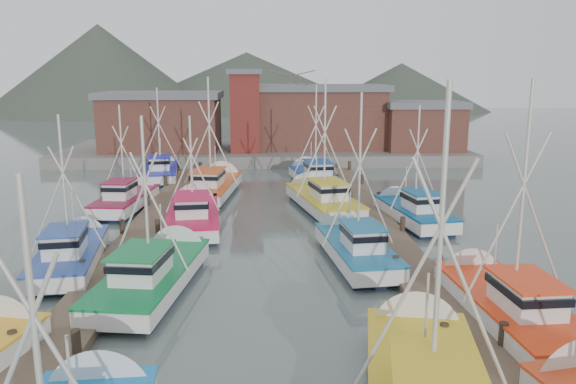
{
  "coord_description": "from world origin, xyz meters",
  "views": [
    {
      "loc": [
        0.19,
        -25.95,
        9.24
      ],
      "look_at": [
        1.41,
        5.56,
        2.6
      ],
      "focal_mm": 35.0,
      "sensor_mm": 36.0,
      "label": 1
    }
  ],
  "objects_px": {
    "lookout_tower": "(245,110)",
    "boat_4": "(156,273)",
    "boat_12": "(213,186)",
    "boat_8": "(193,215)"
  },
  "relations": [
    {
      "from": "lookout_tower",
      "to": "boat_12",
      "type": "bearing_deg",
      "value": -97.23
    },
    {
      "from": "lookout_tower",
      "to": "boat_12",
      "type": "xyz_separation_m",
      "value": [
        -2.01,
        -15.8,
        -4.87
      ]
    },
    {
      "from": "lookout_tower",
      "to": "boat_8",
      "type": "height_order",
      "value": "lookout_tower"
    },
    {
      "from": "boat_4",
      "to": "boat_8",
      "type": "distance_m",
      "value": 10.49
    },
    {
      "from": "boat_12",
      "to": "boat_8",
      "type": "bearing_deg",
      "value": -86.32
    },
    {
      "from": "lookout_tower",
      "to": "boat_4",
      "type": "xyz_separation_m",
      "value": [
        -2.72,
        -35.39,
        -4.87
      ]
    },
    {
      "from": "lookout_tower",
      "to": "boat_4",
      "type": "bearing_deg",
      "value": -94.4
    },
    {
      "from": "boat_4",
      "to": "boat_12",
      "type": "height_order",
      "value": "boat_12"
    },
    {
      "from": "lookout_tower",
      "to": "boat_8",
      "type": "distance_m",
      "value": 25.49
    },
    {
      "from": "lookout_tower",
      "to": "boat_8",
      "type": "relative_size",
      "value": 0.85
    }
  ]
}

